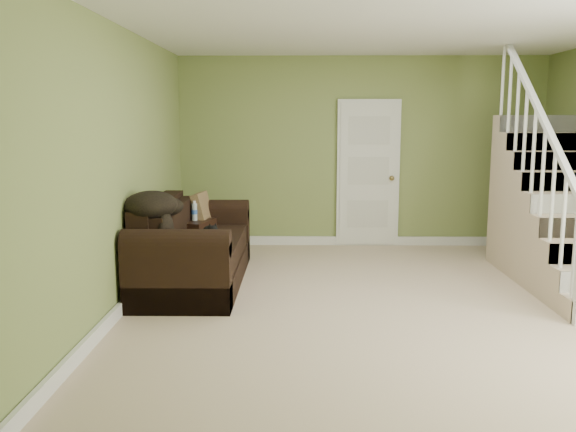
{
  "coord_description": "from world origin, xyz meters",
  "views": [
    {
      "loc": [
        -0.87,
        -5.7,
        1.76
      ],
      "look_at": [
        -0.96,
        0.12,
        0.83
      ],
      "focal_mm": 38.0,
      "sensor_mm": 36.0,
      "label": 1
    }
  ],
  "objects_px": {
    "side_table": "(190,243)",
    "banana": "(208,240)",
    "sofa": "(191,252)",
    "cat": "(210,233)"
  },
  "relations": [
    {
      "from": "sofa",
      "to": "banana",
      "type": "distance_m",
      "value": 0.36
    },
    {
      "from": "sofa",
      "to": "banana",
      "type": "xyz_separation_m",
      "value": [
        0.21,
        -0.22,
        0.18
      ]
    },
    {
      "from": "sofa",
      "to": "banana",
      "type": "relative_size",
      "value": 10.46
    },
    {
      "from": "side_table",
      "to": "cat",
      "type": "relative_size",
      "value": 1.9
    },
    {
      "from": "side_table",
      "to": "banana",
      "type": "relative_size",
      "value": 3.72
    },
    {
      "from": "side_table",
      "to": "banana",
      "type": "height_order",
      "value": "side_table"
    },
    {
      "from": "sofa",
      "to": "banana",
      "type": "height_order",
      "value": "sofa"
    },
    {
      "from": "banana",
      "to": "sofa",
      "type": "bearing_deg",
      "value": 124.75
    },
    {
      "from": "side_table",
      "to": "banana",
      "type": "bearing_deg",
      "value": -68.03
    },
    {
      "from": "cat",
      "to": "banana",
      "type": "xyz_separation_m",
      "value": [
        -0.01,
        -0.1,
        -0.05
      ]
    }
  ]
}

